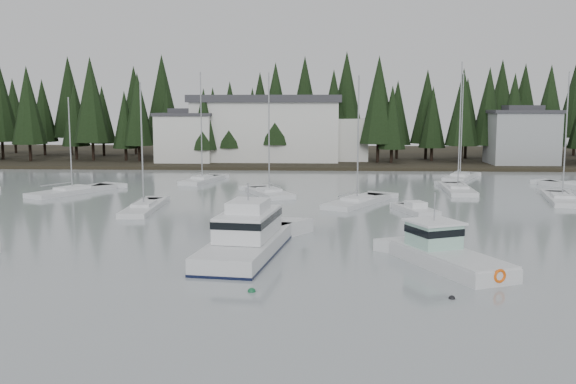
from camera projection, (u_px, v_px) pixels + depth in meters
name	position (u px, v px, depth m)	size (l,w,h in m)	color
ground	(218.00, 337.00, 26.80)	(260.00, 260.00, 0.00)	#919A9C
far_shore_land	(299.00, 157.00, 122.81)	(240.00, 54.00, 1.00)	black
conifer_treeline	(297.00, 162.00, 111.92)	(200.00, 22.00, 20.00)	black
house_west	(186.00, 136.00, 105.30)	(9.54, 7.42, 8.75)	silver
house_east_a	(522.00, 136.00, 101.51)	(10.60, 8.48, 9.25)	#999EA0
harbor_inn	(278.00, 129.00, 107.69)	(29.50, 11.50, 10.90)	silver
cabin_cruiser_center	(247.00, 242.00, 41.83)	(5.51, 12.86, 5.35)	silver
lobster_boat_teal	(446.00, 257.00, 38.57)	(6.45, 9.35, 4.93)	silver
sailboat_2	(458.00, 191.00, 72.52)	(3.35, 9.98, 15.02)	silver
sailboat_3	(144.00, 210.00, 59.44)	(2.83, 9.97, 12.28)	silver
sailboat_4	(562.00, 201.00, 65.00)	(4.68, 10.06, 13.54)	silver
sailboat_5	(202.00, 181.00, 81.67)	(4.68, 8.96, 14.40)	silver
sailboat_6	(460.00, 178.00, 84.98)	(6.07, 8.83, 14.47)	silver
sailboat_7	(269.00, 194.00, 69.57)	(6.11, 8.71, 13.66)	silver
sailboat_9	(357.00, 203.00, 63.19)	(7.37, 10.23, 13.06)	silver
sailboat_10	(72.00, 193.00, 71.12)	(7.36, 10.87, 11.11)	silver
runabout_1	(416.00, 211.00, 58.07)	(3.81, 6.03, 1.42)	silver
mooring_buoy_green	(252.00, 292.00, 33.29)	(0.43, 0.43, 0.43)	#145933
mooring_buoy_dark	(452.00, 299.00, 32.09)	(0.34, 0.34, 0.34)	black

